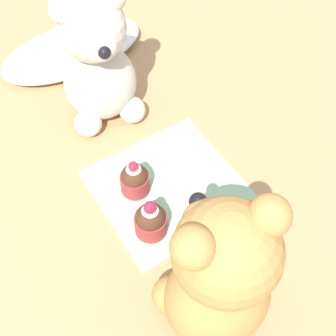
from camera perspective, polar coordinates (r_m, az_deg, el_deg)
The scene contains 7 objects.
ground_plane at distance 0.78m, azimuth 0.00°, elevation -2.41°, with size 4.00×4.00×0.00m, color tan.
knitted_placemat at distance 0.77m, azimuth 0.00°, elevation -2.29°, with size 0.23×0.22×0.01m, color #8EBC99.
tulle_cloth at distance 1.00m, azimuth -11.58°, elevation 14.02°, with size 0.30×0.15×0.04m, color white.
teddy_bear_cream at distance 0.80m, azimuth -8.54°, elevation 12.44°, with size 0.15×0.14×0.25m.
teddy_bear_tan at distance 0.57m, azimuth 6.24°, elevation -13.11°, with size 0.15×0.15×0.27m.
cupcake_near_cream_bear at distance 0.75m, azimuth -4.09°, elevation -1.36°, with size 0.05×0.05×0.07m.
cupcake_near_tan_bear at distance 0.70m, azimuth -2.13°, elevation -6.37°, with size 0.05×0.05×0.07m.
Camera 1 is at (-0.23, -0.36, 0.65)m, focal length 50.00 mm.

